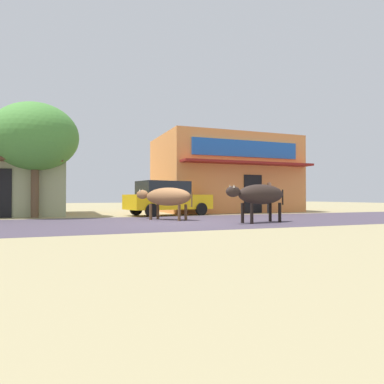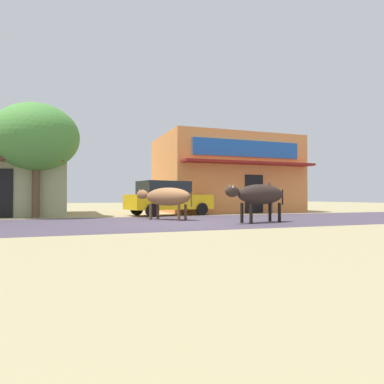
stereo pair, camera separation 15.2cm
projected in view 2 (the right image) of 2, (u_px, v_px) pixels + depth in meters
ground at (178, 222)px, 12.37m from camera, size 80.00×80.00×0.00m
asphalt_road at (178, 222)px, 12.37m from camera, size 72.00×6.75×0.00m
storefront_left_cafe at (0, 173)px, 17.07m from camera, size 6.24×6.50×4.11m
storefront_right_club at (225, 175)px, 21.33m from camera, size 8.00×6.50×4.51m
roadside_tree at (36, 137)px, 14.85m from camera, size 3.62×3.62×4.94m
parked_hatchback_car at (168, 198)px, 16.55m from camera, size 4.34×2.52×1.64m
cow_near_brown at (166, 197)px, 13.27m from camera, size 1.98×2.28×1.25m
cow_far_dark at (259, 195)px, 11.84m from camera, size 2.63×1.09×1.33m
pedestrian_by_shop at (270, 195)px, 18.49m from camera, size 0.48×0.61×1.69m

